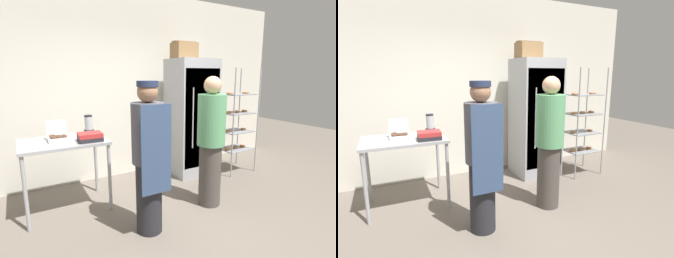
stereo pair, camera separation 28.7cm
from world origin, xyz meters
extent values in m
plane|color=#6B6056|center=(0.00, 0.00, 0.00)|extent=(14.00, 14.00, 0.00)
cube|color=silver|center=(0.00, 2.19, 1.54)|extent=(6.40, 0.12, 3.07)
cube|color=#9EA0A5|center=(0.92, 1.61, 1.00)|extent=(0.74, 0.65, 1.99)
cube|color=gray|center=(0.92, 1.30, 1.02)|extent=(0.68, 0.02, 1.63)
cylinder|color=silver|center=(0.71, 1.27, 1.04)|extent=(0.02, 0.02, 0.98)
cylinder|color=#93969B|center=(1.37, 1.04, 0.92)|extent=(0.02, 0.02, 1.84)
cylinder|color=#93969B|center=(1.95, 1.04, 0.92)|extent=(0.02, 0.02, 1.84)
cylinder|color=#93969B|center=(1.37, 1.49, 0.92)|extent=(0.02, 0.02, 1.84)
cylinder|color=#93969B|center=(1.95, 1.49, 0.92)|extent=(0.02, 0.02, 1.84)
cube|color=gray|center=(1.66, 1.26, 0.41)|extent=(0.53, 0.42, 0.01)
torus|color=#AD6B38|center=(1.47, 1.26, 0.43)|extent=(0.10, 0.10, 0.04)
torus|color=#AD6B38|center=(1.66, 1.26, 0.43)|extent=(0.10, 0.10, 0.04)
torus|color=#AD6B38|center=(1.84, 1.26, 0.43)|extent=(0.10, 0.10, 0.04)
cube|color=gray|center=(1.66, 1.26, 0.74)|extent=(0.53, 0.42, 0.01)
torus|color=#AD6B38|center=(1.47, 1.26, 0.76)|extent=(0.10, 0.10, 0.03)
torus|color=#AD6B38|center=(1.84, 1.26, 0.76)|extent=(0.10, 0.10, 0.03)
cube|color=gray|center=(1.66, 1.26, 1.07)|extent=(0.53, 0.42, 0.01)
torus|color=#AD6B38|center=(1.47, 1.26, 1.09)|extent=(0.10, 0.10, 0.03)
torus|color=#AD6B38|center=(1.66, 1.26, 1.09)|extent=(0.10, 0.10, 0.03)
torus|color=#AD6B38|center=(1.84, 1.26, 1.09)|extent=(0.10, 0.10, 0.03)
cube|color=gray|center=(1.66, 1.26, 1.39)|extent=(0.53, 0.42, 0.01)
torus|color=#AD6B38|center=(1.47, 1.26, 1.42)|extent=(0.11, 0.11, 0.03)
torus|color=#AD6B38|center=(1.84, 1.26, 1.42)|extent=(0.11, 0.11, 0.03)
cube|color=#9EA0A5|center=(-1.24, 1.31, 0.90)|extent=(1.03, 0.74, 0.04)
cylinder|color=#9EA0A5|center=(-1.72, 0.98, 0.44)|extent=(0.04, 0.04, 0.89)
cylinder|color=#9EA0A5|center=(-0.77, 0.98, 0.44)|extent=(0.04, 0.04, 0.89)
cylinder|color=#9EA0A5|center=(-1.72, 1.64, 0.44)|extent=(0.04, 0.04, 0.89)
cylinder|color=#9EA0A5|center=(-0.77, 1.64, 0.44)|extent=(0.04, 0.04, 0.89)
cube|color=white|center=(-1.29, 1.32, 0.95)|extent=(0.24, 0.20, 0.05)
cube|color=white|center=(-1.29, 1.42, 1.07)|extent=(0.24, 0.01, 0.20)
torus|color=#513323|center=(-1.36, 1.27, 0.98)|extent=(0.08, 0.08, 0.02)
torus|color=#513323|center=(-1.29, 1.27, 0.98)|extent=(0.08, 0.08, 0.02)
torus|color=#513323|center=(-1.23, 1.27, 0.98)|extent=(0.08, 0.08, 0.02)
torus|color=#513323|center=(-1.36, 1.32, 0.98)|extent=(0.08, 0.08, 0.02)
torus|color=#513323|center=(-1.29, 1.32, 0.98)|extent=(0.08, 0.08, 0.02)
torus|color=#513323|center=(-1.23, 1.32, 0.98)|extent=(0.08, 0.08, 0.02)
torus|color=#513323|center=(-1.36, 1.36, 0.98)|extent=(0.08, 0.08, 0.02)
cylinder|color=black|center=(-0.89, 1.44, 0.96)|extent=(0.13, 0.13, 0.08)
cylinder|color=#B2BCC1|center=(-0.89, 1.44, 1.09)|extent=(0.10, 0.10, 0.18)
cylinder|color=black|center=(-0.89, 1.44, 1.19)|extent=(0.10, 0.10, 0.02)
cube|color=#232328|center=(-0.95, 1.11, 0.95)|extent=(0.28, 0.24, 0.05)
cube|color=#B72D2D|center=(-0.95, 1.11, 1.00)|extent=(0.29, 0.25, 0.05)
cube|color=#937047|center=(0.78, 1.65, 2.12)|extent=(0.39, 0.28, 0.25)
cube|color=olive|center=(0.78, 1.65, 2.25)|extent=(0.40, 0.15, 0.02)
cylinder|color=#232328|center=(-0.54, 0.32, 0.40)|extent=(0.29, 0.29, 0.81)
cylinder|color=#4C4C56|center=(-0.54, 0.32, 1.13)|extent=(0.35, 0.35, 0.64)
sphere|color=#9E7051|center=(-0.54, 0.32, 1.56)|extent=(0.22, 0.22, 0.22)
cube|color=#33476B|center=(-0.54, 0.14, 0.99)|extent=(0.34, 0.02, 0.92)
cylinder|color=#232D4C|center=(-0.54, 0.32, 1.64)|extent=(0.22, 0.22, 0.06)
cylinder|color=#47423D|center=(0.45, 0.48, 0.42)|extent=(0.29, 0.29, 0.83)
cylinder|color=#569966|center=(0.45, 0.48, 1.16)|extent=(0.36, 0.36, 0.66)
sphere|color=tan|center=(0.45, 0.48, 1.60)|extent=(0.23, 0.23, 0.23)
camera|label=1|loc=(-1.70, -2.10, 1.73)|focal=28.00mm
camera|label=2|loc=(-1.45, -2.23, 1.73)|focal=28.00mm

